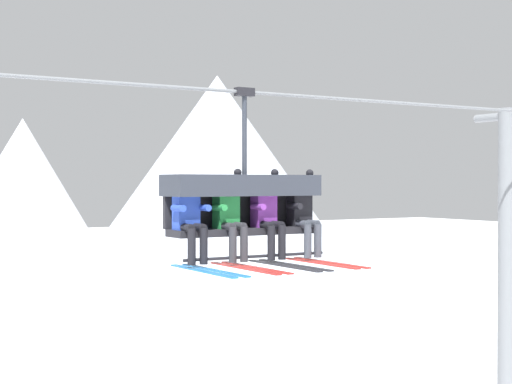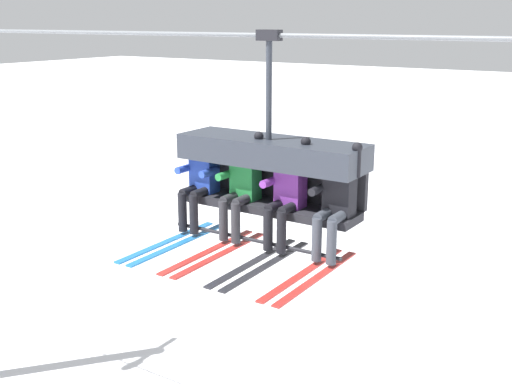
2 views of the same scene
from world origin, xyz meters
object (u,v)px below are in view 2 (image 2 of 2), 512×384
(skier_purple, at_px, (285,194))
(skier_black, at_px, (335,202))
(skier_green, at_px, (240,186))
(skier_blue, at_px, (198,181))
(chairlift_chair, at_px, (272,163))

(skier_purple, xyz_separation_m, skier_black, (0.62, 0.00, 0.00))
(skier_black, bearing_deg, skier_green, 180.00)
(skier_blue, relative_size, skier_black, 1.00)
(skier_blue, xyz_separation_m, skier_black, (1.86, 0.01, 0.02))
(skier_purple, bearing_deg, skier_green, 180.00)
(skier_blue, bearing_deg, skier_green, 0.63)
(chairlift_chair, bearing_deg, skier_black, -12.98)
(skier_green, relative_size, skier_purple, 1.00)
(skier_purple, bearing_deg, skier_blue, -179.68)
(chairlift_chair, bearing_deg, skier_green, -144.95)
(skier_purple, relative_size, skier_black, 1.00)
(skier_purple, bearing_deg, skier_black, 0.00)
(skier_green, distance_m, skier_purple, 0.62)
(skier_green, bearing_deg, chairlift_chair, 35.05)
(skier_black, bearing_deg, skier_purple, 180.00)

